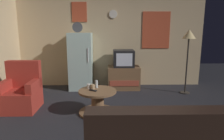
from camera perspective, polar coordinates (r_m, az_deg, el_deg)
ground_plane at (r=3.63m, az=-0.36°, el=-14.62°), size 12.00×12.00×0.00m
wall_with_art at (r=5.71m, az=-0.61°, el=8.48°), size 5.20×0.12×2.58m
fridge at (r=5.44m, az=-8.78°, el=2.49°), size 0.60×0.62×1.77m
tv_stand at (r=5.47m, az=3.31°, el=-2.16°), size 0.84×0.53×0.61m
crt_tv at (r=5.36m, az=3.29°, el=3.30°), size 0.54×0.51×0.44m
standing_lamp at (r=5.25m, az=20.91°, el=8.17°), size 0.32×0.32×1.59m
coffee_table at (r=3.92m, az=-4.08°, el=-8.94°), size 0.72×0.72×0.46m
wine_glass at (r=3.99m, az=-4.42°, el=-3.96°), size 0.05×0.05×0.15m
mug_ceramic_white at (r=3.96m, az=-6.55°, el=-4.58°), size 0.08×0.08×0.09m
mug_ceramic_tan at (r=3.92m, az=-5.48°, el=-4.70°), size 0.08×0.08×0.09m
remote_control at (r=3.80m, az=-5.42°, el=-5.76°), size 0.15×0.12×0.02m
armchair at (r=4.48m, az=-24.26°, el=-5.85°), size 0.68×0.68×0.96m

